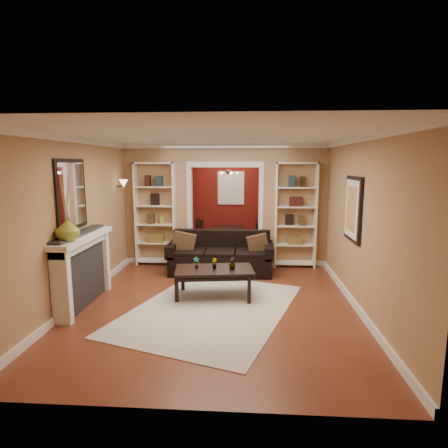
# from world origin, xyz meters

# --- Properties ---
(floor) EXTENTS (8.00, 8.00, 0.00)m
(floor) POSITION_xyz_m (0.00, 0.00, 0.00)
(floor) COLOR brown
(floor) RESTS_ON ground
(ceiling) EXTENTS (8.00, 8.00, 0.00)m
(ceiling) POSITION_xyz_m (0.00, 0.00, 2.70)
(ceiling) COLOR white
(ceiling) RESTS_ON ground
(wall_back) EXTENTS (8.00, 0.00, 8.00)m
(wall_back) POSITION_xyz_m (0.00, 4.00, 1.35)
(wall_back) COLOR tan
(wall_back) RESTS_ON ground
(wall_front) EXTENTS (8.00, 0.00, 8.00)m
(wall_front) POSITION_xyz_m (0.00, -4.00, 1.35)
(wall_front) COLOR tan
(wall_front) RESTS_ON ground
(wall_left) EXTENTS (0.00, 8.00, 8.00)m
(wall_left) POSITION_xyz_m (-2.25, 0.00, 1.35)
(wall_left) COLOR tan
(wall_left) RESTS_ON ground
(wall_right) EXTENTS (0.00, 8.00, 8.00)m
(wall_right) POSITION_xyz_m (2.25, 0.00, 1.35)
(wall_right) COLOR tan
(wall_right) RESTS_ON ground
(partition_wall) EXTENTS (4.50, 0.15, 2.70)m
(partition_wall) POSITION_xyz_m (0.00, 1.20, 1.35)
(partition_wall) COLOR tan
(partition_wall) RESTS_ON floor
(red_back_panel) EXTENTS (4.44, 0.04, 2.64)m
(red_back_panel) POSITION_xyz_m (0.00, 3.97, 1.32)
(red_back_panel) COLOR maroon
(red_back_panel) RESTS_ON floor
(dining_window) EXTENTS (0.78, 0.03, 0.98)m
(dining_window) POSITION_xyz_m (0.00, 3.93, 1.55)
(dining_window) COLOR #8CA5CC
(dining_window) RESTS_ON wall_back
(area_rug) EXTENTS (3.13, 3.69, 0.01)m
(area_rug) POSITION_xyz_m (-0.05, -1.54, 0.01)
(area_rug) COLOR beige
(area_rug) RESTS_ON floor
(sofa) EXTENTS (2.18, 0.94, 0.85)m
(sofa) POSITION_xyz_m (-0.05, 0.45, 0.43)
(sofa) COLOR black
(sofa) RESTS_ON floor
(pillow_left) EXTENTS (0.48, 0.18, 0.46)m
(pillow_left) POSITION_xyz_m (-0.82, 0.43, 0.65)
(pillow_left) COLOR brown
(pillow_left) RESTS_ON sofa
(pillow_right) EXTENTS (0.42, 0.18, 0.41)m
(pillow_right) POSITION_xyz_m (0.73, 0.43, 0.62)
(pillow_right) COLOR brown
(pillow_right) RESTS_ON sofa
(coffee_table) EXTENTS (1.40, 0.88, 0.50)m
(coffee_table) POSITION_xyz_m (-0.05, -0.99, 0.25)
(coffee_table) COLOR black
(coffee_table) RESTS_ON floor
(plant_left) EXTENTS (0.12, 0.10, 0.20)m
(plant_left) POSITION_xyz_m (-0.35, -0.99, 0.60)
(plant_left) COLOR #336626
(plant_left) RESTS_ON coffee_table
(plant_center) EXTENTS (0.12, 0.13, 0.18)m
(plant_center) POSITION_xyz_m (-0.05, -0.99, 0.59)
(plant_center) COLOR #336626
(plant_center) RESTS_ON coffee_table
(plant_right) EXTENTS (0.13, 0.13, 0.21)m
(plant_right) POSITION_xyz_m (0.26, -0.99, 0.61)
(plant_right) COLOR #336626
(plant_right) RESTS_ON coffee_table
(bookshelf_left) EXTENTS (0.90, 0.30, 2.30)m
(bookshelf_left) POSITION_xyz_m (-1.55, 1.03, 1.15)
(bookshelf_left) COLOR white
(bookshelf_left) RESTS_ON floor
(bookshelf_right) EXTENTS (0.90, 0.30, 2.30)m
(bookshelf_right) POSITION_xyz_m (1.55, 1.03, 1.15)
(bookshelf_right) COLOR white
(bookshelf_right) RESTS_ON floor
(fireplace) EXTENTS (0.32, 1.70, 1.16)m
(fireplace) POSITION_xyz_m (-2.09, -1.50, 0.58)
(fireplace) COLOR white
(fireplace) RESTS_ON floor
(vase) EXTENTS (0.43, 0.43, 0.35)m
(vase) POSITION_xyz_m (-2.09, -1.98, 1.34)
(vase) COLOR olive
(vase) RESTS_ON fireplace
(mirror) EXTENTS (0.03, 0.95, 1.10)m
(mirror) POSITION_xyz_m (-2.23, -1.50, 1.80)
(mirror) COLOR silver
(mirror) RESTS_ON wall_left
(wall_sconce) EXTENTS (0.18, 0.18, 0.22)m
(wall_sconce) POSITION_xyz_m (-2.15, 0.55, 1.83)
(wall_sconce) COLOR #FFE0A5
(wall_sconce) RESTS_ON wall_left
(framed_art) EXTENTS (0.04, 0.85, 1.05)m
(framed_art) POSITION_xyz_m (2.21, -1.00, 1.55)
(framed_art) COLOR black
(framed_art) RESTS_ON wall_right
(dining_table) EXTENTS (1.47, 0.82, 0.52)m
(dining_table) POSITION_xyz_m (-0.01, 2.73, 0.26)
(dining_table) COLOR black
(dining_table) RESTS_ON floor
(dining_chair_nw) EXTENTS (0.49, 0.49, 0.89)m
(dining_chair_nw) POSITION_xyz_m (-0.56, 2.43, 0.45)
(dining_chair_nw) COLOR black
(dining_chair_nw) RESTS_ON floor
(dining_chair_ne) EXTENTS (0.47, 0.47, 0.78)m
(dining_chair_ne) POSITION_xyz_m (0.54, 2.43, 0.39)
(dining_chair_ne) COLOR black
(dining_chair_ne) RESTS_ON floor
(dining_chair_sw) EXTENTS (0.45, 0.45, 0.77)m
(dining_chair_sw) POSITION_xyz_m (-0.56, 3.03, 0.39)
(dining_chair_sw) COLOR black
(dining_chair_sw) RESTS_ON floor
(dining_chair_se) EXTENTS (0.38, 0.38, 0.77)m
(dining_chair_se) POSITION_xyz_m (0.54, 3.03, 0.38)
(dining_chair_se) COLOR black
(dining_chair_se) RESTS_ON floor
(chandelier) EXTENTS (0.50, 0.50, 0.30)m
(chandelier) POSITION_xyz_m (0.00, 2.70, 2.02)
(chandelier) COLOR #362618
(chandelier) RESTS_ON ceiling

